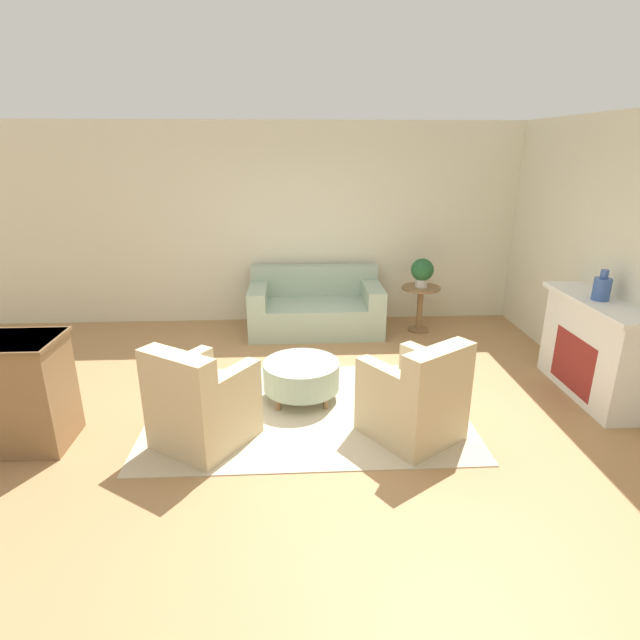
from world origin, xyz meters
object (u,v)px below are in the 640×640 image
object	(u,v)px
vase_mantel_near	(602,288)
potted_plant_on_side_table	(422,271)
side_table	(420,301)
armchair_right	(416,400)
ottoman_table	(301,375)
couch	(315,309)
armchair_left	(201,405)

from	to	relation	value
vase_mantel_near	potted_plant_on_side_table	bearing A→B (deg)	122.27
side_table	vase_mantel_near	world-z (taller)	vase_mantel_near
vase_mantel_near	potted_plant_on_side_table	distance (m)	2.37
armchair_right	vase_mantel_near	bearing A→B (deg)	19.91
ottoman_table	potted_plant_on_side_table	world-z (taller)	potted_plant_on_side_table
ottoman_table	vase_mantel_near	world-z (taller)	vase_mantel_near
couch	side_table	xyz separation A→B (m)	(1.45, -0.11, 0.12)
vase_mantel_near	side_table	bearing A→B (deg)	122.27
couch	armchair_left	bearing A→B (deg)	-111.53
armchair_left	vase_mantel_near	distance (m)	3.96
armchair_left	potted_plant_on_side_table	bearing A→B (deg)	46.55
couch	armchair_right	size ratio (longest dim) A/B	1.82
armchair_right	vase_mantel_near	world-z (taller)	vase_mantel_near
armchair_right	potted_plant_on_side_table	size ratio (longest dim) A/B	2.53
armchair_right	potted_plant_on_side_table	bearing A→B (deg)	75.49
side_table	vase_mantel_near	xyz separation A→B (m)	(1.26, -1.99, 0.72)
couch	armchair_left	distance (m)	3.02
armchair_left	armchair_right	world-z (taller)	same
ottoman_table	side_table	size ratio (longest dim) A/B	1.21
potted_plant_on_side_table	ottoman_table	bearing A→B (deg)	-131.00
armchair_right	potted_plant_on_side_table	distance (m)	2.83
couch	vase_mantel_near	xyz separation A→B (m)	(2.71, -2.10, 0.84)
armchair_right	ottoman_table	distance (m)	1.25
ottoman_table	vase_mantel_near	distance (m)	3.07
armchair_left	couch	bearing A→B (deg)	68.47
side_table	vase_mantel_near	bearing A→B (deg)	-57.73
ottoman_table	side_table	distance (m)	2.57
ottoman_table	couch	bearing A→B (deg)	83.47
couch	vase_mantel_near	world-z (taller)	vase_mantel_near
side_table	ottoman_table	bearing A→B (deg)	-131.00
potted_plant_on_side_table	vase_mantel_near	bearing A→B (deg)	-57.73
armchair_left	potted_plant_on_side_table	xyz separation A→B (m)	(2.56, 2.70, 0.49)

